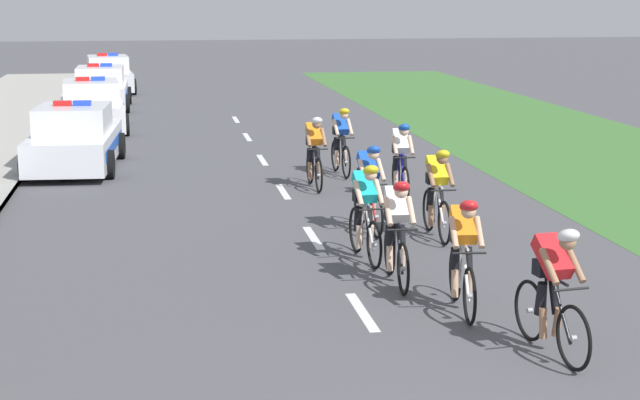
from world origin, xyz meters
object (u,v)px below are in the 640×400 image
object	(u,v)px
cyclist_ninth	(341,140)
cyclist_sixth	(437,192)
police_car_furthest	(108,75)
cyclist_seventh	(401,159)
police_car_second	(92,108)
cyclist_eighth	(314,151)
police_car_nearest	(75,140)
cyclist_third	(397,230)
police_car_third	(101,89)
cyclist_lead	(553,288)
cyclist_fourth	(366,210)
cyclist_second	(463,253)
cyclist_fifth	(369,186)

from	to	relation	value
cyclist_ninth	cyclist_sixth	bearing A→B (deg)	-85.33
police_car_furthest	cyclist_ninth	bearing A→B (deg)	-73.60
cyclist_seventh	cyclist_ninth	bearing A→B (deg)	103.85
police_car_second	cyclist_seventh	bearing A→B (deg)	-59.33
cyclist_sixth	cyclist_eighth	world-z (taller)	same
police_car_nearest	police_car_furthest	xyz separation A→B (m)	(0.00, 18.36, 0.00)
cyclist_third	police_car_second	distance (m)	17.70
cyclist_eighth	cyclist_ninth	bearing A→B (deg)	60.45
cyclist_seventh	police_car_furthest	distance (m)	23.80
cyclist_seventh	cyclist_eighth	xyz separation A→B (m)	(-1.52, 1.31, 0.00)
cyclist_eighth	cyclist_seventh	bearing A→B (deg)	-40.82
cyclist_third	police_car_third	distance (m)	23.20
cyclist_third	cyclist_lead	bearing A→B (deg)	-70.40
cyclist_fourth	cyclist_sixth	distance (m)	1.91
cyclist_second	cyclist_third	world-z (taller)	same
cyclist_fourth	police_car_third	bearing A→B (deg)	103.05
cyclist_seventh	cyclist_third	bearing A→B (deg)	-104.39
cyclist_second	cyclist_third	distance (m)	1.44
cyclist_fourth	cyclist_eighth	world-z (taller)	same
cyclist_sixth	cyclist_ninth	xyz separation A→B (m)	(-0.49, 6.05, 0.00)
cyclist_lead	cyclist_fourth	size ratio (longest dim) A/B	1.00
cyclist_seventh	police_car_furthest	bearing A→B (deg)	106.10
cyclist_second	cyclist_eighth	bearing A→B (deg)	93.79
cyclist_seventh	police_car_nearest	xyz separation A→B (m)	(-6.60, 4.50, -0.11)
cyclist_lead	cyclist_sixth	world-z (taller)	same
cyclist_third	cyclist_second	bearing A→B (deg)	-68.18
cyclist_fifth	police_car_second	bearing A→B (deg)	111.37
cyclist_ninth	cyclist_second	bearing A→B (deg)	-91.57
cyclist_fifth	cyclist_seventh	world-z (taller)	same
cyclist_third	police_car_second	size ratio (longest dim) A/B	0.38
cyclist_third	cyclist_fourth	bearing A→B (deg)	97.18
cyclist_fourth	police_car_nearest	distance (m)	10.27
police_car_nearest	cyclist_fourth	bearing A→B (deg)	-61.24
cyclist_lead	police_car_third	xyz separation A→B (m)	(-6.17, 25.62, -0.11)
cyclist_lead	cyclist_fifth	xyz separation A→B (m)	(-0.78, 6.17, 0.00)
cyclist_second	cyclist_fifth	world-z (taller)	same
cyclist_ninth	cyclist_eighth	bearing A→B (deg)	-119.55
cyclist_second	cyclist_sixth	xyz separation A→B (m)	(0.77, 3.89, 0.00)
cyclist_lead	cyclist_second	bearing A→B (deg)	107.76
cyclist_seventh	police_car_second	xyz separation A→B (m)	(-6.60, 11.12, -0.11)
cyclist_fourth	police_car_furthest	bearing A→B (deg)	100.23
cyclist_lead	cyclist_third	size ratio (longest dim) A/B	1.00
police_car_second	cyclist_fourth	bearing A→B (deg)	-72.46
cyclist_second	police_car_nearest	distance (m)	12.96
cyclist_sixth	cyclist_seventh	distance (m)	3.28
cyclist_ninth	police_car_nearest	bearing A→B (deg)	163.78
cyclist_eighth	police_car_third	size ratio (longest dim) A/B	0.39
police_car_furthest	police_car_second	bearing A→B (deg)	-90.00
cyclist_sixth	cyclist_seventh	bearing A→B (deg)	86.65
police_car_second	police_car_third	distance (m)	5.69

